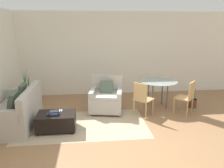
% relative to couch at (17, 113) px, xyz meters
% --- Properties ---
extents(ground_plane, '(20.00, 20.00, 0.00)m').
position_rel_couch_xyz_m(ground_plane, '(2.42, -1.13, -0.31)').
color(ground_plane, '#936B47').
extents(wall_back, '(12.00, 0.06, 2.75)m').
position_rel_couch_xyz_m(wall_back, '(2.42, 2.32, 1.07)').
color(wall_back, white).
rests_on(wall_back, ground_plane).
extents(area_rug, '(2.98, 1.68, 0.01)m').
position_rel_couch_xyz_m(area_rug, '(1.55, -0.16, -0.31)').
color(area_rug, tan).
rests_on(area_rug, ground_plane).
extents(couch, '(0.92, 1.71, 0.91)m').
position_rel_couch_xyz_m(couch, '(0.00, 0.00, 0.00)').
color(couch, '#B2ADA3').
rests_on(couch, ground_plane).
extents(armchair, '(0.99, 0.97, 0.94)m').
position_rel_couch_xyz_m(armchair, '(2.16, 0.67, 0.05)').
color(armchair, '#B2ADA3').
rests_on(armchair, ground_plane).
extents(ottoman, '(0.85, 0.58, 0.39)m').
position_rel_couch_xyz_m(ottoman, '(0.95, -0.35, -0.09)').
color(ottoman, black).
rests_on(ottoman, ground_plane).
extents(book_stack, '(0.26, 0.21, 0.08)m').
position_rel_couch_xyz_m(book_stack, '(0.90, -0.40, 0.12)').
color(book_stack, gold).
rests_on(book_stack, ottoman).
extents(tv_remote_primary, '(0.06, 0.15, 0.01)m').
position_rel_couch_xyz_m(tv_remote_primary, '(1.02, -0.19, 0.09)').
color(tv_remote_primary, '#B7B7BC').
rests_on(tv_remote_primary, ottoman).
extents(tv_remote_secondary, '(0.04, 0.14, 0.01)m').
position_rel_couch_xyz_m(tv_remote_secondary, '(1.05, -0.19, 0.09)').
color(tv_remote_secondary, '#B7B7BC').
rests_on(tv_remote_secondary, ottoman).
extents(potted_plant, '(0.36, 0.36, 1.16)m').
position_rel_couch_xyz_m(potted_plant, '(-0.10, 1.38, -0.06)').
color(potted_plant, maroon).
rests_on(potted_plant, ground_plane).
extents(dining_table, '(1.08, 1.08, 0.78)m').
position_rel_couch_xyz_m(dining_table, '(3.66, 0.83, 0.38)').
color(dining_table, '#8C9E99').
rests_on(dining_table, ground_plane).
extents(dining_chair_near_left, '(0.59, 0.59, 0.90)m').
position_rel_couch_xyz_m(dining_chair_near_left, '(3.05, 0.22, 0.21)').
color(dining_chair_near_left, tan).
rests_on(dining_chair_near_left, ground_plane).
extents(dining_chair_near_right, '(0.59, 0.59, 0.90)m').
position_rel_couch_xyz_m(dining_chair_near_right, '(4.27, 0.22, 0.21)').
color(dining_chair_near_right, tan).
rests_on(dining_chair_near_right, ground_plane).
extents(potted_plant_small, '(0.25, 0.25, 0.71)m').
position_rel_couch_xyz_m(potted_plant_small, '(4.67, 0.70, -0.13)').
color(potted_plant_small, brown).
rests_on(potted_plant_small, ground_plane).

